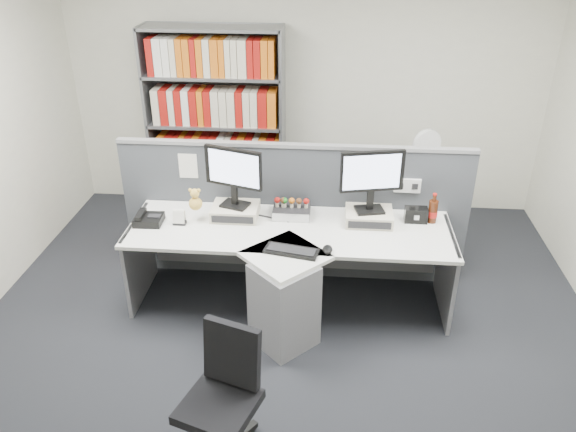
# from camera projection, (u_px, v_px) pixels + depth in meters

# --- Properties ---
(ground) EXTENTS (5.50, 5.50, 0.00)m
(ground) POSITION_uv_depth(u_px,v_px,m) (281.00, 368.00, 4.16)
(ground) COLOR #25272C
(ground) RESTS_ON ground
(room_shell) EXTENTS (5.04, 5.54, 2.72)m
(room_shell) POSITION_uv_depth(u_px,v_px,m) (279.00, 137.00, 3.31)
(room_shell) COLOR silver
(room_shell) RESTS_ON ground
(partition) EXTENTS (3.00, 0.08, 1.27)m
(partition) POSITION_uv_depth(u_px,v_px,m) (294.00, 211.00, 4.95)
(partition) COLOR #43464C
(partition) RESTS_ON ground
(desk) EXTENTS (2.60, 1.20, 0.72)m
(desk) POSITION_uv_depth(u_px,v_px,m) (287.00, 271.00, 4.46)
(desk) COLOR white
(desk) RESTS_ON ground
(monitor_riser_left) EXTENTS (0.38, 0.31, 0.10)m
(monitor_riser_left) POSITION_uv_depth(u_px,v_px,m) (235.00, 211.00, 4.69)
(monitor_riser_left) COLOR beige
(monitor_riser_left) RESTS_ON desk
(monitor_riser_right) EXTENTS (0.38, 0.31, 0.10)m
(monitor_riser_right) POSITION_uv_depth(u_px,v_px,m) (369.00, 217.00, 4.61)
(monitor_riser_right) COLOR beige
(monitor_riser_right) RESTS_ON desk
(monitor_left) EXTENTS (0.48, 0.22, 0.50)m
(monitor_left) POSITION_uv_depth(u_px,v_px,m) (234.00, 172.00, 4.52)
(monitor_left) COLOR black
(monitor_left) RESTS_ON monitor_riser_left
(monitor_right) EXTENTS (0.50, 0.21, 0.52)m
(monitor_right) POSITION_uv_depth(u_px,v_px,m) (372.00, 176.00, 4.44)
(monitor_right) COLOR black
(monitor_right) RESTS_ON monitor_riser_right
(desktop_pc) EXTENTS (0.30, 0.27, 0.08)m
(desktop_pc) POSITION_uv_depth(u_px,v_px,m) (292.00, 211.00, 4.72)
(desktop_pc) COLOR black
(desktop_pc) RESTS_ON desk
(figurines) EXTENTS (0.29, 0.05, 0.09)m
(figurines) POSITION_uv_depth(u_px,v_px,m) (290.00, 202.00, 4.66)
(figurines) COLOR beige
(figurines) RESTS_ON desktop_pc
(keyboard) EXTENTS (0.43, 0.23, 0.03)m
(keyboard) POSITION_uv_depth(u_px,v_px,m) (291.00, 251.00, 4.21)
(keyboard) COLOR black
(keyboard) RESTS_ON desk
(mouse) EXTENTS (0.08, 0.12, 0.05)m
(mouse) POSITION_uv_depth(u_px,v_px,m) (328.00, 249.00, 4.20)
(mouse) COLOR black
(mouse) RESTS_ON desk
(desk_phone) EXTENTS (0.23, 0.21, 0.10)m
(desk_phone) POSITION_uv_depth(u_px,v_px,m) (148.00, 219.00, 4.60)
(desk_phone) COLOR black
(desk_phone) RESTS_ON desk
(desk_calendar) EXTENTS (0.10, 0.08, 0.13)m
(desk_calendar) POSITION_uv_depth(u_px,v_px,m) (179.00, 218.00, 4.57)
(desk_calendar) COLOR black
(desk_calendar) RESTS_ON desk
(plush_toy) EXTENTS (0.11, 0.11, 0.19)m
(plush_toy) POSITION_uv_depth(u_px,v_px,m) (195.00, 201.00, 4.57)
(plush_toy) COLOR gold
(plush_toy) RESTS_ON monitor_riser_left
(speaker) EXTENTS (0.18, 0.10, 0.12)m
(speaker) POSITION_uv_depth(u_px,v_px,m) (416.00, 215.00, 4.61)
(speaker) COLOR black
(speaker) RESTS_ON desk
(cola_bottle) EXTENTS (0.08, 0.08, 0.26)m
(cola_bottle) POSITION_uv_depth(u_px,v_px,m) (433.00, 211.00, 4.58)
(cola_bottle) COLOR #3F190A
(cola_bottle) RESTS_ON desk
(shelving_unit) EXTENTS (1.41, 0.40, 2.00)m
(shelving_unit) POSITION_uv_depth(u_px,v_px,m) (217.00, 127.00, 5.91)
(shelving_unit) COLOR slate
(shelving_unit) RESTS_ON ground
(filing_cabinet) EXTENTS (0.45, 0.61, 0.70)m
(filing_cabinet) POSITION_uv_depth(u_px,v_px,m) (419.00, 208.00, 5.66)
(filing_cabinet) COLOR slate
(filing_cabinet) RESTS_ON ground
(desk_fan) EXTENTS (0.27, 0.18, 0.47)m
(desk_fan) POSITION_uv_depth(u_px,v_px,m) (426.00, 147.00, 5.35)
(desk_fan) COLOR white
(desk_fan) RESTS_ON filing_cabinet
(office_chair) EXTENTS (0.57, 0.57, 0.86)m
(office_chair) POSITION_uv_depth(u_px,v_px,m) (224.00, 393.00, 3.32)
(office_chair) COLOR silver
(office_chair) RESTS_ON ground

